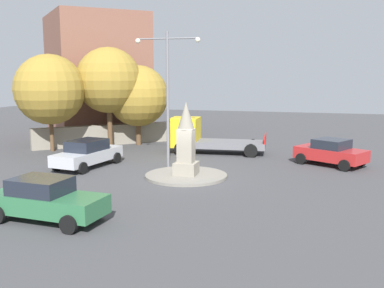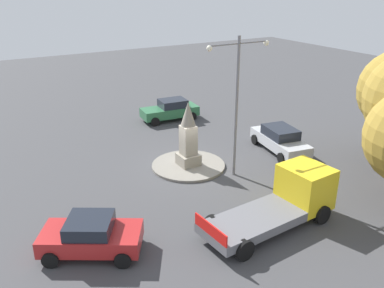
# 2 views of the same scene
# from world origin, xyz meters

# --- Properties ---
(ground_plane) EXTENTS (80.00, 80.00, 0.00)m
(ground_plane) POSITION_xyz_m (0.00, 0.00, 0.00)
(ground_plane) COLOR #424244
(traffic_island) EXTENTS (4.17, 4.17, 0.14)m
(traffic_island) POSITION_xyz_m (0.00, 0.00, 0.07)
(traffic_island) COLOR gray
(traffic_island) RESTS_ON ground
(monument) EXTENTS (1.11, 1.11, 3.69)m
(monument) POSITION_xyz_m (0.00, 0.00, 1.84)
(monument) COLOR gray
(monument) RESTS_ON traffic_island
(streetlamp) EXTENTS (3.67, 0.28, 7.45)m
(streetlamp) POSITION_xyz_m (-1.65, 2.12, 4.56)
(streetlamp) COLOR slate
(streetlamp) RESTS_ON ground
(car_green_parked_left) EXTENTS (4.36, 2.20, 1.56)m
(car_green_parked_left) POSITION_xyz_m (-2.94, -7.88, 0.79)
(car_green_parked_left) COLOR #2D6B42
(car_green_parked_left) RESTS_ON ground
(car_red_passing) EXTENTS (4.23, 3.53, 1.52)m
(car_red_passing) POSITION_xyz_m (7.16, 4.97, 0.77)
(car_red_passing) COLOR #B22323
(car_red_passing) RESTS_ON ground
(car_silver_approaching) EXTENTS (2.51, 4.71, 1.55)m
(car_silver_approaching) POSITION_xyz_m (-5.99, 0.89, 0.79)
(car_silver_approaching) COLOR #B7BABF
(car_silver_approaching) RESTS_ON ground
(truck_yellow_parked_right) EXTENTS (6.35, 2.75, 2.30)m
(truck_yellow_parked_right) POSITION_xyz_m (-0.91, 7.02, 1.06)
(truck_yellow_parked_right) COLOR yellow
(truck_yellow_parked_right) RESTS_ON ground
(stone_boundary_wall) EXTENTS (9.64, 8.59, 1.47)m
(stone_boundary_wall) POSITION_xyz_m (-7.86, 8.94, 0.73)
(stone_boundary_wall) COLOR gray
(stone_boundary_wall) RESTS_ON ground
(corner_building) EXTENTS (10.73, 10.84, 9.94)m
(corner_building) POSITION_xyz_m (-11.56, 13.15, 4.97)
(corner_building) COLOR brown
(corner_building) RESTS_ON ground
(tree_near_wall) EXTENTS (4.67, 4.67, 6.48)m
(tree_near_wall) POSITION_xyz_m (-10.84, 4.99, 4.14)
(tree_near_wall) COLOR brown
(tree_near_wall) RESTS_ON ground
(tree_mid_cluster) EXTENTS (4.59, 4.59, 7.02)m
(tree_mid_cluster) POSITION_xyz_m (-7.82, 7.64, 4.71)
(tree_mid_cluster) COLOR brown
(tree_mid_cluster) RESTS_ON ground
(tree_far_corner) EXTENTS (4.42, 4.42, 5.80)m
(tree_far_corner) POSITION_xyz_m (-6.22, 9.04, 3.58)
(tree_far_corner) COLOR brown
(tree_far_corner) RESTS_ON ground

